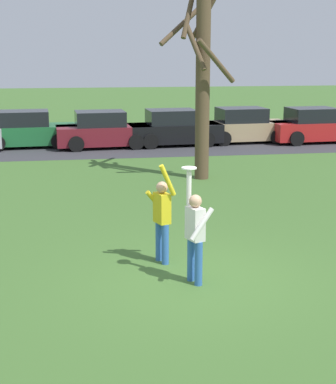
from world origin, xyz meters
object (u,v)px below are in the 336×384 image
at_px(person_defender, 162,215).
at_px(bare_tree_tall, 202,72).
at_px(person_catcher, 195,231).
at_px(frisbee_disc, 189,168).
at_px(parked_car_tan, 243,127).
at_px(parked_car_black, 174,129).
at_px(parked_car_maroon, 103,131).
at_px(parked_car_red, 314,126).
at_px(parked_car_green, 27,130).

distance_m(person_defender, bare_tree_tall, 8.50).
relative_size(person_catcher, frisbee_disc, 7.77).
bearing_deg(person_defender, parked_car_tan, 138.31).
bearing_deg(bare_tree_tall, person_defender, -107.39).
bearing_deg(parked_car_black, bare_tree_tall, -95.87).
xyz_separation_m(person_catcher, bare_tree_tall, (2.00, 8.92, 2.49)).
xyz_separation_m(person_catcher, parked_car_tan, (5.62, 16.46, -0.25)).
bearing_deg(parked_car_maroon, person_defender, -91.85).
relative_size(person_defender, parked_car_red, 0.49).
xyz_separation_m(person_catcher, parked_car_maroon, (-0.87, 15.90, -0.25)).
relative_size(parked_car_maroon, parked_car_black, 1.00).
distance_m(parked_car_tan, bare_tree_tall, 8.80).
bearing_deg(person_catcher, parked_car_red, -49.06).
bearing_deg(person_catcher, bare_tree_tall, -32.80).
height_order(parked_car_tan, bare_tree_tall, bare_tree_tall).
height_order(person_catcher, parked_car_green, person_catcher).
height_order(person_catcher, parked_car_red, person_catcher).
distance_m(frisbee_disc, parked_car_red, 18.14).
distance_m(parked_car_green, parked_car_red, 12.98).
relative_size(person_catcher, parked_car_tan, 0.49).
bearing_deg(bare_tree_tall, person_catcher, -102.66).
xyz_separation_m(frisbee_disc, parked_car_tan, (5.69, 16.25, -1.37)).
height_order(parked_car_green, bare_tree_tall, bare_tree_tall).
height_order(parked_car_maroon, parked_car_black, same).
bearing_deg(frisbee_disc, parked_car_green, 103.97).
bearing_deg(parked_car_red, bare_tree_tall, -137.64).
bearing_deg(frisbee_disc, parked_car_red, 60.54).
distance_m(frisbee_disc, parked_car_maroon, 15.77).
distance_m(person_defender, parked_car_red, 17.45).
relative_size(parked_car_tan, bare_tree_tall, 0.65).
bearing_deg(parked_car_maroon, parked_car_red, -3.21).
distance_m(person_defender, parked_car_black, 15.18).
xyz_separation_m(person_catcher, parked_car_black, (2.29, 16.10, -0.25)).
bearing_deg(frisbee_disc, person_defender, 110.14).
height_order(frisbee_disc, parked_car_black, frisbee_disc).
distance_m(person_catcher, frisbee_disc, 1.13).
bearing_deg(parked_car_tan, parked_car_maroon, -178.63).
relative_size(person_catcher, bare_tree_tall, 0.32).
xyz_separation_m(person_catcher, parked_car_red, (8.82, 15.96, -0.25)).
bearing_deg(parked_car_tan, parked_car_red, -12.43).
bearing_deg(person_defender, person_catcher, 0.00).
bearing_deg(bare_tree_tall, frisbee_disc, -103.44).
relative_size(parked_car_black, bare_tree_tall, 0.65).
distance_m(person_defender, parked_car_maroon, 14.75).
relative_size(frisbee_disc, parked_car_tan, 0.06).
bearing_deg(parked_car_green, bare_tree_tall, -54.75).
bearing_deg(person_catcher, person_defender, -0.00).
relative_size(frisbee_disc, parked_car_red, 0.06).
bearing_deg(parked_car_green, parked_car_red, -6.24).
xyz_separation_m(frisbee_disc, parked_car_red, (8.90, 15.75, -1.37)).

